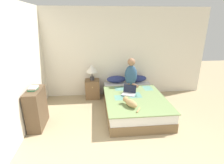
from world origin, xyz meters
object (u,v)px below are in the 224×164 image
(laptop_open, at_px, (129,92))
(table_lamp, at_px, (92,69))
(bed, at_px, (133,103))
(pillow_far, at_px, (137,79))
(person_sitting, at_px, (131,73))
(pillow_near, at_px, (116,79))
(bookshelf, at_px, (37,108))
(nightstand, at_px, (92,89))
(cat_tabby, at_px, (130,103))
(book_stack_top, at_px, (33,88))

(laptop_open, bearing_deg, table_lamp, 162.45)
(bed, xyz_separation_m, pillow_far, (0.31, 0.94, 0.32))
(pillow_far, xyz_separation_m, person_sitting, (-0.25, -0.26, 0.25))
(pillow_near, distance_m, bookshelf, 2.36)
(pillow_far, relative_size, laptop_open, 1.43)
(pillow_near, relative_size, nightstand, 1.03)
(cat_tabby, bearing_deg, nightstand, -0.92)
(cat_tabby, distance_m, nightstand, 1.71)
(pillow_far, bearing_deg, pillow_near, 180.00)
(laptop_open, height_order, table_lamp, table_lamp)
(person_sitting, bearing_deg, bed, -95.37)
(pillow_near, bearing_deg, nightstand, -175.37)
(pillow_far, bearing_deg, nightstand, -177.52)
(bed, distance_m, laptop_open, 0.29)
(person_sitting, xyz_separation_m, nightstand, (-1.09, 0.20, -0.51))
(pillow_near, height_order, nightstand, pillow_near)
(laptop_open, distance_m, nightstand, 1.26)
(table_lamp, bearing_deg, pillow_far, 2.44)
(pillow_far, height_order, book_stack_top, book_stack_top)
(laptop_open, bearing_deg, nightstand, 162.60)
(bed, bearing_deg, person_sitting, 84.63)
(bookshelf, distance_m, book_stack_top, 0.46)
(pillow_far, relative_size, person_sitting, 0.73)
(table_lamp, relative_size, book_stack_top, 1.94)
(pillow_near, distance_m, book_stack_top, 2.39)
(nightstand, bearing_deg, book_stack_top, -130.79)
(laptop_open, bearing_deg, pillow_near, 127.72)
(cat_tabby, bearing_deg, bookshelf, 56.67)
(person_sitting, relative_size, laptop_open, 1.96)
(table_lamp, bearing_deg, person_sitting, -10.38)
(pillow_near, distance_m, pillow_far, 0.63)
(bed, bearing_deg, book_stack_top, -167.81)
(table_lamp, bearing_deg, bookshelf, -130.84)
(pillow_near, distance_m, nightstand, 0.76)
(nightstand, bearing_deg, pillow_far, 2.48)
(bed, xyz_separation_m, nightstand, (-1.03, 0.89, 0.06))
(person_sitting, bearing_deg, cat_tabby, -102.19)
(cat_tabby, relative_size, book_stack_top, 2.19)
(bookshelf, xyz_separation_m, book_stack_top, (-0.00, -0.00, 0.46))
(table_lamp, bearing_deg, laptop_open, -42.63)
(nightstand, bearing_deg, table_lamp, 15.75)
(bed, bearing_deg, nightstand, 139.30)
(book_stack_top, bearing_deg, nightstand, 49.21)
(pillow_near, bearing_deg, pillow_far, 0.00)
(pillow_far, height_order, table_lamp, table_lamp)
(bed, height_order, bookshelf, bookshelf)
(laptop_open, distance_m, bookshelf, 2.15)
(person_sitting, xyz_separation_m, laptop_open, (-0.18, -0.64, -0.30))
(cat_tabby, relative_size, nightstand, 0.92)
(cat_tabby, bearing_deg, bed, -49.22)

